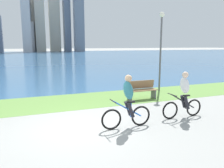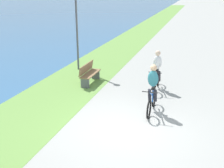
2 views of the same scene
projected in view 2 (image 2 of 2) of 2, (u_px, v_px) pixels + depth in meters
ground_plane at (126, 129)px, 8.59m from camera, size 300.00×300.00×0.00m
grass_strip_bayside at (29, 114)px, 9.55m from camera, size 120.00×3.04×0.01m
cyclist_lead at (152, 89)px, 9.48m from camera, size 1.68×0.52×1.70m
cyclist_trailing at (157, 70)px, 11.61m from camera, size 1.67×0.52×1.68m
bench_near_path at (89, 74)px, 12.49m from camera, size 1.50×0.47×0.90m
lamppost_tall at (76, 15)px, 13.80m from camera, size 0.28×0.28×4.37m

